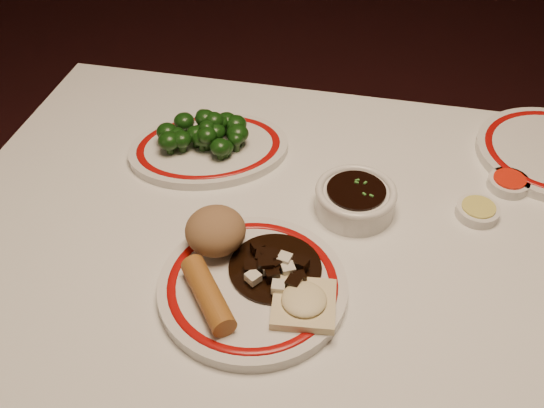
{
  "coord_description": "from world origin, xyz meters",
  "views": [
    {
      "loc": [
        0.03,
        -0.55,
        1.38
      ],
      "look_at": [
        -0.11,
        0.06,
        0.8
      ],
      "focal_mm": 40.0,
      "sensor_mm": 36.0,
      "label": 1
    }
  ],
  "objects_px": {
    "main_plate": "(253,286)",
    "rice_mound": "(216,231)",
    "fried_wonton": "(304,302)",
    "stirfry_heap": "(274,267)",
    "dining_table": "(334,313)",
    "broccoli_pile": "(207,132)",
    "spring_roll": "(208,294)",
    "broccoli_plate": "(209,148)",
    "soy_bowl": "(355,200)"
  },
  "relations": [
    {
      "from": "rice_mound",
      "to": "broccoli_plate",
      "type": "height_order",
      "value": "rice_mound"
    },
    {
      "from": "fried_wonton",
      "to": "broccoli_pile",
      "type": "bearing_deg",
      "value": 125.41
    },
    {
      "from": "main_plate",
      "to": "rice_mound",
      "type": "distance_m",
      "value": 0.09
    },
    {
      "from": "broccoli_plate",
      "to": "soy_bowl",
      "type": "height_order",
      "value": "soy_bowl"
    },
    {
      "from": "stirfry_heap",
      "to": "broccoli_plate",
      "type": "xyz_separation_m",
      "value": [
        -0.17,
        0.25,
        -0.02
      ]
    },
    {
      "from": "stirfry_heap",
      "to": "dining_table",
      "type": "bearing_deg",
      "value": 21.48
    },
    {
      "from": "rice_mound",
      "to": "soy_bowl",
      "type": "distance_m",
      "value": 0.22
    },
    {
      "from": "main_plate",
      "to": "spring_roll",
      "type": "distance_m",
      "value": 0.07
    },
    {
      "from": "dining_table",
      "to": "spring_roll",
      "type": "bearing_deg",
      "value": -146.83
    },
    {
      "from": "fried_wonton",
      "to": "broccoli_pile",
      "type": "xyz_separation_m",
      "value": [
        -0.22,
        0.31,
        0.01
      ]
    },
    {
      "from": "rice_mound",
      "to": "spring_roll",
      "type": "relative_size",
      "value": 0.72
    },
    {
      "from": "stirfry_heap",
      "to": "broccoli_pile",
      "type": "xyz_separation_m",
      "value": [
        -0.17,
        0.26,
        0.01
      ]
    },
    {
      "from": "dining_table",
      "to": "spring_roll",
      "type": "xyz_separation_m",
      "value": [
        -0.15,
        -0.1,
        0.13
      ]
    },
    {
      "from": "dining_table",
      "to": "broccoli_plate",
      "type": "xyz_separation_m",
      "value": [
        -0.25,
        0.22,
        0.1
      ]
    },
    {
      "from": "fried_wonton",
      "to": "rice_mound",
      "type": "bearing_deg",
      "value": 149.89
    },
    {
      "from": "dining_table",
      "to": "main_plate",
      "type": "relative_size",
      "value": 4.39
    },
    {
      "from": "soy_bowl",
      "to": "stirfry_heap",
      "type": "bearing_deg",
      "value": -119.03
    },
    {
      "from": "rice_mound",
      "to": "fried_wonton",
      "type": "bearing_deg",
      "value": -30.11
    },
    {
      "from": "fried_wonton",
      "to": "main_plate",
      "type": "bearing_deg",
      "value": 160.79
    },
    {
      "from": "rice_mound",
      "to": "spring_roll",
      "type": "distance_m",
      "value": 0.1
    },
    {
      "from": "dining_table",
      "to": "soy_bowl",
      "type": "relative_size",
      "value": 10.09
    },
    {
      "from": "main_plate",
      "to": "dining_table",
      "type": "bearing_deg",
      "value": 28.27
    },
    {
      "from": "soy_bowl",
      "to": "dining_table",
      "type": "bearing_deg",
      "value": -92.63
    },
    {
      "from": "rice_mound",
      "to": "fried_wonton",
      "type": "height_order",
      "value": "rice_mound"
    },
    {
      "from": "rice_mound",
      "to": "soy_bowl",
      "type": "bearing_deg",
      "value": 36.75
    },
    {
      "from": "rice_mound",
      "to": "broccoli_pile",
      "type": "bearing_deg",
      "value": 109.66
    },
    {
      "from": "fried_wonton",
      "to": "broccoli_pile",
      "type": "height_order",
      "value": "broccoli_pile"
    },
    {
      "from": "main_plate",
      "to": "soy_bowl",
      "type": "relative_size",
      "value": 2.3
    },
    {
      "from": "broccoli_plate",
      "to": "soy_bowl",
      "type": "distance_m",
      "value": 0.27
    },
    {
      "from": "soy_bowl",
      "to": "rice_mound",
      "type": "bearing_deg",
      "value": -143.25
    },
    {
      "from": "stirfry_heap",
      "to": "soy_bowl",
      "type": "relative_size",
      "value": 1.05
    },
    {
      "from": "stirfry_heap",
      "to": "broccoli_plate",
      "type": "height_order",
      "value": "stirfry_heap"
    },
    {
      "from": "fried_wonton",
      "to": "broccoli_plate",
      "type": "distance_m",
      "value": 0.37
    },
    {
      "from": "rice_mound",
      "to": "main_plate",
      "type": "bearing_deg",
      "value": -40.07
    },
    {
      "from": "spring_roll",
      "to": "broccoli_pile",
      "type": "bearing_deg",
      "value": 69.18
    },
    {
      "from": "main_plate",
      "to": "fried_wonton",
      "type": "distance_m",
      "value": 0.08
    },
    {
      "from": "rice_mound",
      "to": "stirfry_heap",
      "type": "relative_size",
      "value": 0.67
    },
    {
      "from": "dining_table",
      "to": "broccoli_pile",
      "type": "bearing_deg",
      "value": 138.54
    },
    {
      "from": "fried_wonton",
      "to": "soy_bowl",
      "type": "distance_m",
      "value": 0.22
    },
    {
      "from": "main_plate",
      "to": "broccoli_plate",
      "type": "relative_size",
      "value": 0.85
    },
    {
      "from": "dining_table",
      "to": "stirfry_heap",
      "type": "distance_m",
      "value": 0.15
    },
    {
      "from": "dining_table",
      "to": "soy_bowl",
      "type": "height_order",
      "value": "soy_bowl"
    },
    {
      "from": "main_plate",
      "to": "broccoli_pile",
      "type": "distance_m",
      "value": 0.32
    },
    {
      "from": "main_plate",
      "to": "rice_mound",
      "type": "height_order",
      "value": "rice_mound"
    },
    {
      "from": "spring_roll",
      "to": "broccoli_plate",
      "type": "xyz_separation_m",
      "value": [
        -0.1,
        0.32,
        -0.02
      ]
    },
    {
      "from": "stirfry_heap",
      "to": "broccoli_pile",
      "type": "bearing_deg",
      "value": 123.39
    },
    {
      "from": "spring_roll",
      "to": "broccoli_plate",
      "type": "distance_m",
      "value": 0.33
    },
    {
      "from": "fried_wonton",
      "to": "stirfry_heap",
      "type": "height_order",
      "value": "stirfry_heap"
    },
    {
      "from": "main_plate",
      "to": "fried_wonton",
      "type": "relative_size",
      "value": 3.14
    },
    {
      "from": "dining_table",
      "to": "main_plate",
      "type": "bearing_deg",
      "value": -151.73
    }
  ]
}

